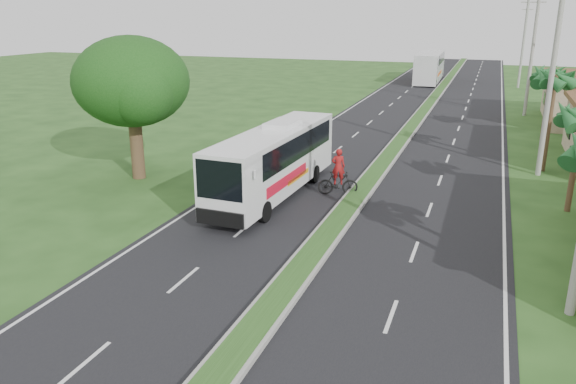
% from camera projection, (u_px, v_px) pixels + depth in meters
% --- Properties ---
extents(ground, '(180.00, 180.00, 0.00)m').
position_uv_depth(ground, '(281.00, 297.00, 17.77)').
color(ground, '#224318').
rests_on(ground, ground).
extents(road_asphalt, '(14.00, 160.00, 0.02)m').
position_uv_depth(road_asphalt, '(391.00, 154.00, 35.68)').
color(road_asphalt, black).
rests_on(road_asphalt, ground).
extents(median_strip, '(1.20, 160.00, 0.18)m').
position_uv_depth(median_strip, '(391.00, 153.00, 35.65)').
color(median_strip, gray).
rests_on(median_strip, ground).
extents(lane_edge_left, '(0.12, 160.00, 0.01)m').
position_uv_depth(lane_edge_left, '(292.00, 146.00, 37.85)').
color(lane_edge_left, silver).
rests_on(lane_edge_left, ground).
extents(lane_edge_right, '(0.12, 160.00, 0.01)m').
position_uv_depth(lane_edge_right, '(503.00, 163.00, 33.51)').
color(lane_edge_right, silver).
rests_on(lane_edge_right, ground).
extents(palm_verge_c, '(2.40, 2.40, 5.85)m').
position_uv_depth(palm_verge_c, '(555.00, 80.00, 30.37)').
color(palm_verge_c, '#473321').
rests_on(palm_verge_c, ground).
extents(palm_verge_d, '(2.40, 2.40, 5.25)m').
position_uv_depth(palm_verge_d, '(551.00, 74.00, 38.44)').
color(palm_verge_d, '#473321').
rests_on(palm_verge_d, ground).
extents(shade_tree, '(6.30, 6.00, 7.54)m').
position_uv_depth(shade_tree, '(130.00, 85.00, 29.12)').
color(shade_tree, '#473321').
rests_on(shade_tree, ground).
extents(utility_pole_b, '(3.20, 0.28, 12.00)m').
position_uv_depth(utility_pole_b, '(553.00, 60.00, 29.23)').
color(utility_pole_b, gray).
rests_on(utility_pole_b, ground).
extents(utility_pole_c, '(1.60, 0.28, 11.00)m').
position_uv_depth(utility_pole_c, '(533.00, 49.00, 47.31)').
color(utility_pole_c, gray).
rests_on(utility_pole_c, ground).
extents(utility_pole_d, '(1.60, 0.28, 10.50)m').
position_uv_depth(utility_pole_d, '(524.00, 41.00, 65.30)').
color(utility_pole_d, gray).
rests_on(utility_pole_d, ground).
extents(coach_bus_main, '(2.71, 11.01, 3.53)m').
position_uv_depth(coach_bus_main, '(275.00, 157.00, 27.02)').
color(coach_bus_main, white).
rests_on(coach_bus_main, ground).
extents(coach_bus_far, '(3.03, 12.75, 3.70)m').
position_uv_depth(coach_bus_far, '(430.00, 65.00, 72.14)').
color(coach_bus_far, silver).
rests_on(coach_bus_far, ground).
extents(motorcyclist, '(2.05, 1.14, 2.34)m').
position_uv_depth(motorcyclist, '(338.00, 179.00, 27.51)').
color(motorcyclist, black).
rests_on(motorcyclist, ground).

